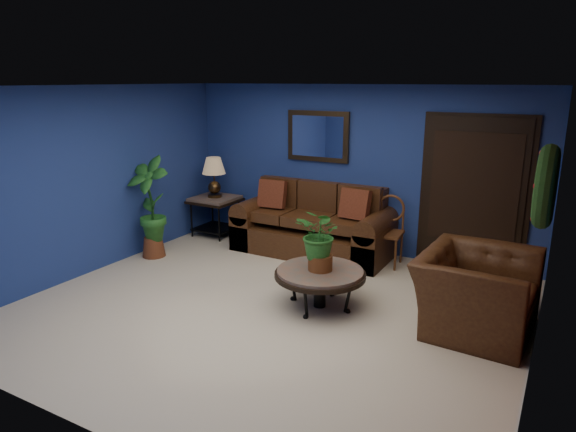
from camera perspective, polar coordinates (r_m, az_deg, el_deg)
The scene contains 18 objects.
floor at distance 6.05m, azimuth -2.06°, elevation -10.18°, with size 5.50×5.50×0.00m, color beige.
wall_back at distance 7.83m, azimuth 7.37°, elevation 5.15°, with size 5.50×0.04×2.50m, color navy.
wall_left at distance 7.41m, azimuth -20.72°, elevation 3.74°, with size 0.04×5.00×2.50m, color navy.
wall_right_brick at distance 4.86m, azimuth 26.80°, elevation -2.45°, with size 0.04×5.00×2.50m, color maroon.
ceiling at distance 5.48m, azimuth -2.31°, elevation 14.22°, with size 5.50×5.00×0.02m, color white.
crown_molding at distance 4.68m, azimuth 28.14°, elevation 11.53°, with size 0.03×5.00×0.14m, color white.
wall_mirror at distance 7.97m, azimuth 3.33°, elevation 8.83°, with size 1.02×0.06×0.77m, color #48321A.
closet_door at distance 7.39m, azimuth 19.92°, elevation 2.20°, with size 1.44×0.06×2.18m, color black.
wreath at distance 4.81m, azimuth 26.74°, elevation 2.93°, with size 0.72×0.72×0.16m, color black.
sofa at distance 7.85m, azimuth 2.98°, elevation -1.50°, with size 2.36×1.02×1.06m.
coffee_table at distance 5.95m, azimuth 3.58°, elevation -6.51°, with size 1.05×1.05×0.45m.
end_table at distance 8.72m, azimuth -8.09°, elevation 1.13°, with size 0.72×0.72×0.66m.
table_lamp at distance 8.60m, azimuth -8.23°, elevation 4.81°, with size 0.39×0.39×0.64m.
side_chair at distance 7.41m, azimuth 11.08°, elevation -1.07°, with size 0.45×0.45×0.99m.
armchair at distance 5.78m, azimuth 20.18°, elevation -7.93°, with size 1.27×1.11×0.83m, color #422813.
coffee_plant at distance 5.80m, azimuth 3.65°, elevation -2.31°, with size 0.62×0.57×0.73m.
floor_plant at distance 6.49m, azimuth 23.05°, elevation -5.89°, with size 0.40×0.36×0.77m.
tall_plant at distance 7.76m, azimuth -15.02°, elevation 1.37°, with size 0.68×0.48×1.50m.
Camera 1 is at (2.85, -4.68, 2.57)m, focal length 32.00 mm.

